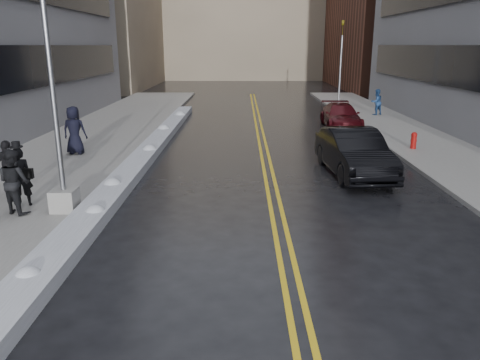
{
  "coord_description": "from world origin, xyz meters",
  "views": [
    {
      "loc": [
        1.52,
        -10.03,
        4.5
      ],
      "look_at": [
        1.48,
        1.04,
        1.3
      ],
      "focal_mm": 35.0,
      "sensor_mm": 36.0,
      "label": 1
    }
  ],
  "objects_px": {
    "traffic_signal": "(341,61)",
    "pedestrian_b": "(14,182)",
    "car_black": "(354,152)",
    "pedestrian_fedora": "(20,177)",
    "lamppost": "(56,124)",
    "pedestrian_d": "(9,168)",
    "car_maroon": "(341,116)",
    "pedestrian_east": "(376,102)",
    "pedestrian_c": "(74,130)",
    "fire_hydrant": "(414,140)"
  },
  "relations": [
    {
      "from": "traffic_signal",
      "to": "pedestrian_b",
      "type": "distance_m",
      "value": 25.83
    },
    {
      "from": "traffic_signal",
      "to": "car_black",
      "type": "bearing_deg",
      "value": -99.55
    },
    {
      "from": "car_black",
      "to": "pedestrian_fedora",
      "type": "bearing_deg",
      "value": -163.55
    },
    {
      "from": "pedestrian_fedora",
      "to": "car_black",
      "type": "relative_size",
      "value": 0.34
    },
    {
      "from": "lamppost",
      "to": "pedestrian_d",
      "type": "height_order",
      "value": "lamppost"
    },
    {
      "from": "pedestrian_fedora",
      "to": "car_maroon",
      "type": "relative_size",
      "value": 0.36
    },
    {
      "from": "traffic_signal",
      "to": "lamppost",
      "type": "bearing_deg",
      "value": -118.21
    },
    {
      "from": "lamppost",
      "to": "car_maroon",
      "type": "relative_size",
      "value": 1.65
    },
    {
      "from": "lamppost",
      "to": "pedestrian_fedora",
      "type": "bearing_deg",
      "value": 163.27
    },
    {
      "from": "lamppost",
      "to": "traffic_signal",
      "type": "bearing_deg",
      "value": 61.79
    },
    {
      "from": "lamppost",
      "to": "pedestrian_east",
      "type": "relative_size",
      "value": 4.66
    },
    {
      "from": "pedestrian_fedora",
      "to": "car_black",
      "type": "height_order",
      "value": "pedestrian_fedora"
    },
    {
      "from": "pedestrian_c",
      "to": "pedestrian_east",
      "type": "height_order",
      "value": "pedestrian_c"
    },
    {
      "from": "traffic_signal",
      "to": "pedestrian_east",
      "type": "height_order",
      "value": "traffic_signal"
    },
    {
      "from": "pedestrian_c",
      "to": "fire_hydrant",
      "type": "bearing_deg",
      "value": -172.04
    },
    {
      "from": "traffic_signal",
      "to": "car_maroon",
      "type": "relative_size",
      "value": 1.3
    },
    {
      "from": "pedestrian_c",
      "to": "pedestrian_d",
      "type": "distance_m",
      "value": 5.57
    },
    {
      "from": "fire_hydrant",
      "to": "pedestrian_b",
      "type": "xyz_separation_m",
      "value": [
        -13.51,
        -8.18,
        0.47
      ]
    },
    {
      "from": "pedestrian_b",
      "to": "pedestrian_d",
      "type": "bearing_deg",
      "value": -32.49
    },
    {
      "from": "lamppost",
      "to": "pedestrian_d",
      "type": "relative_size",
      "value": 4.54
    },
    {
      "from": "lamppost",
      "to": "fire_hydrant",
      "type": "distance_m",
      "value": 14.81
    },
    {
      "from": "traffic_signal",
      "to": "pedestrian_c",
      "type": "distance_m",
      "value": 20.61
    },
    {
      "from": "lamppost",
      "to": "car_black",
      "type": "distance_m",
      "value": 9.94
    },
    {
      "from": "pedestrian_d",
      "to": "pedestrian_east",
      "type": "relative_size",
      "value": 1.02
    },
    {
      "from": "pedestrian_fedora",
      "to": "fire_hydrant",
      "type": "bearing_deg",
      "value": -172.4
    },
    {
      "from": "pedestrian_fedora",
      "to": "pedestrian_c",
      "type": "bearing_deg",
      "value": -105.14
    },
    {
      "from": "fire_hydrant",
      "to": "car_black",
      "type": "xyz_separation_m",
      "value": [
        -3.48,
        -3.74,
        0.27
      ]
    },
    {
      "from": "pedestrian_fedora",
      "to": "pedestrian_east",
      "type": "distance_m",
      "value": 23.25
    },
    {
      "from": "traffic_signal",
      "to": "pedestrian_fedora",
      "type": "distance_m",
      "value": 25.39
    },
    {
      "from": "pedestrian_c",
      "to": "pedestrian_fedora",
      "type": "bearing_deg",
      "value": 100.07
    },
    {
      "from": "pedestrian_b",
      "to": "traffic_signal",
      "type": "bearing_deg",
      "value": -92.97
    },
    {
      "from": "fire_hydrant",
      "to": "car_maroon",
      "type": "xyz_separation_m",
      "value": [
        -1.93,
        6.14,
        0.12
      ]
    },
    {
      "from": "pedestrian_c",
      "to": "car_maroon",
      "type": "relative_size",
      "value": 0.43
    },
    {
      "from": "pedestrian_c",
      "to": "pedestrian_b",
      "type": "bearing_deg",
      "value": 100.42
    },
    {
      "from": "lamppost",
      "to": "pedestrian_c",
      "type": "distance_m",
      "value": 7.35
    },
    {
      "from": "pedestrian_d",
      "to": "car_black",
      "type": "xyz_separation_m",
      "value": [
        10.92,
        2.91,
        -0.17
      ]
    },
    {
      "from": "pedestrian_d",
      "to": "car_black",
      "type": "distance_m",
      "value": 11.3
    },
    {
      "from": "pedestrian_fedora",
      "to": "pedestrian_c",
      "type": "relative_size",
      "value": 0.85
    },
    {
      "from": "lamppost",
      "to": "traffic_signal",
      "type": "xyz_separation_m",
      "value": [
        11.8,
        22.0,
        0.87
      ]
    },
    {
      "from": "pedestrian_c",
      "to": "pedestrian_d",
      "type": "xyz_separation_m",
      "value": [
        -0.04,
        -5.57,
        -0.15
      ]
    },
    {
      "from": "fire_hydrant",
      "to": "pedestrian_d",
      "type": "bearing_deg",
      "value": -155.22
    },
    {
      "from": "car_black",
      "to": "car_maroon",
      "type": "height_order",
      "value": "car_black"
    },
    {
      "from": "lamppost",
      "to": "car_black",
      "type": "height_order",
      "value": "lamppost"
    },
    {
      "from": "lamppost",
      "to": "pedestrian_east",
      "type": "xyz_separation_m",
      "value": [
        13.5,
        18.31,
        -1.56
      ]
    },
    {
      "from": "pedestrian_east",
      "to": "pedestrian_c",
      "type": "bearing_deg",
      "value": 12.49
    },
    {
      "from": "lamppost",
      "to": "pedestrian_b",
      "type": "bearing_deg",
      "value": -171.54
    },
    {
      "from": "pedestrian_c",
      "to": "car_maroon",
      "type": "xyz_separation_m",
      "value": [
        12.43,
        7.23,
        -0.47
      ]
    },
    {
      "from": "car_black",
      "to": "car_maroon",
      "type": "xyz_separation_m",
      "value": [
        1.55,
        9.88,
        -0.15
      ]
    },
    {
      "from": "pedestrian_d",
      "to": "pedestrian_east",
      "type": "height_order",
      "value": "pedestrian_d"
    },
    {
      "from": "pedestrian_fedora",
      "to": "pedestrian_b",
      "type": "bearing_deg",
      "value": 79.1
    }
  ]
}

